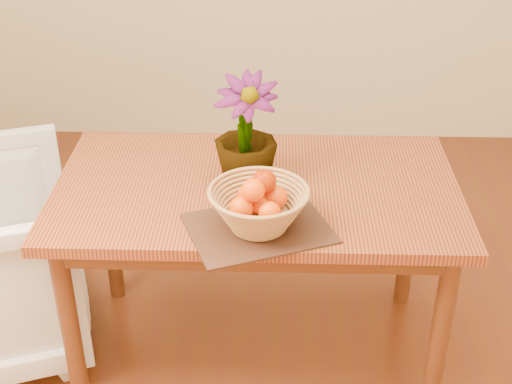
{
  "coord_description": "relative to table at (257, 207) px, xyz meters",
  "views": [
    {
      "loc": [
        0.06,
        -1.84,
        1.98
      ],
      "look_at": [
        0.01,
        0.06,
        0.87
      ],
      "focal_mm": 50.0,
      "sensor_mm": 36.0,
      "label": 1
    }
  ],
  "objects": [
    {
      "name": "orange_pile",
      "position": [
        0.02,
        -0.27,
        0.21
      ],
      "size": [
        0.18,
        0.17,
        0.14
      ],
      "rotation": [
        0.0,
        0.0,
        -0.02
      ],
      "color": "#EF4D03",
      "rests_on": "wicker_basket"
    },
    {
      "name": "wicker_basket",
      "position": [
        0.01,
        -0.28,
        0.16
      ],
      "size": [
        0.31,
        0.31,
        0.13
      ],
      "color": "#A67E45",
      "rests_on": "placemat"
    },
    {
      "name": "table",
      "position": [
        0.0,
        0.0,
        0.0
      ],
      "size": [
        1.4,
        0.8,
        0.75
      ],
      "color": "brown",
      "rests_on": "floor"
    },
    {
      "name": "placemat",
      "position": [
        0.01,
        -0.28,
        0.09
      ],
      "size": [
        0.51,
        0.45,
        0.01
      ],
      "primitive_type": "cube",
      "rotation": [
        0.0,
        0.0,
        0.37
      ],
      "color": "#3E2116",
      "rests_on": "table"
    },
    {
      "name": "potted_plant",
      "position": [
        -0.04,
        0.02,
        0.28
      ],
      "size": [
        0.23,
        0.23,
        0.39
      ],
      "primitive_type": "imported",
      "rotation": [
        0.0,
        0.0,
        -0.05
      ],
      "color": "#204A15",
      "rests_on": "table"
    }
  ]
}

